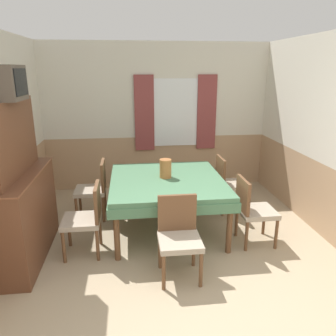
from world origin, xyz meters
TOP-DOWN VIEW (x-y plane):
  - wall_back at (0.02, 3.81)m, footprint 4.40×0.09m
  - wall_left at (-2.02, 1.90)m, footprint 0.05×4.19m
  - wall_right at (2.02, 1.90)m, footprint 0.05×4.19m
  - dining_table at (-0.03, 2.04)m, footprint 1.52×1.60m
  - chair_right_far at (0.99, 2.54)m, footprint 0.44×0.44m
  - chair_left_near at (-1.04, 1.54)m, footprint 0.44×0.44m
  - chair_head_near at (-0.03, 0.99)m, footprint 0.44×0.44m
  - chair_right_near at (0.99, 1.54)m, footprint 0.44×0.44m
  - chair_left_far at (-1.04, 2.54)m, footprint 0.44×0.44m
  - sideboard at (-1.77, 1.55)m, footprint 0.46×1.44m
  - tv at (-1.72, 1.49)m, footprint 0.29×0.47m
  - vase at (-0.04, 2.10)m, footprint 0.16×0.16m

SIDE VIEW (x-z plane):
  - chair_right_far at x=0.99m, z-range 0.04..0.91m
  - chair_left_near at x=-1.04m, z-range 0.04..0.91m
  - chair_head_near at x=-0.03m, z-range 0.04..0.91m
  - chair_right_near at x=0.99m, z-range 0.04..0.91m
  - chair_left_far at x=-1.04m, z-range 0.04..0.91m
  - dining_table at x=-0.03m, z-range 0.27..1.00m
  - sideboard at x=-1.77m, z-range -0.14..1.69m
  - vase at x=-0.04m, z-range 0.74..0.99m
  - wall_left at x=-2.02m, z-range 0.00..2.60m
  - wall_right at x=2.02m, z-range 0.00..2.60m
  - wall_back at x=0.02m, z-range 0.01..2.61m
  - tv at x=-1.72m, z-range 1.83..2.19m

